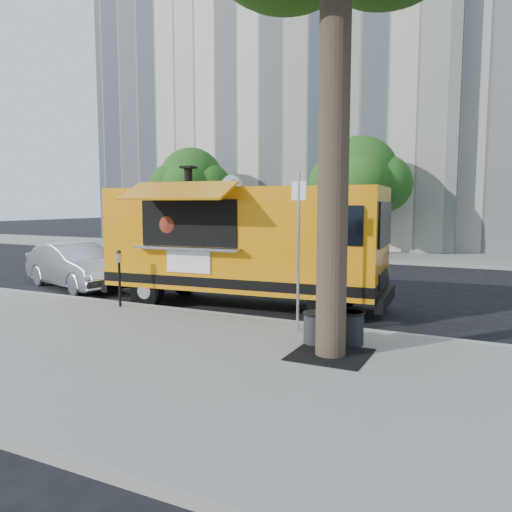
{
  "coord_description": "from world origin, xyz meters",
  "views": [
    {
      "loc": [
        4.96,
        -10.29,
        2.57
      ],
      "look_at": [
        -0.1,
        0.0,
        1.35
      ],
      "focal_mm": 35.0,
      "sensor_mm": 36.0,
      "label": 1
    }
  ],
  "objects": [
    {
      "name": "sign_post",
      "position": [
        1.55,
        -1.55,
        1.85
      ],
      "size": [
        0.28,
        0.06,
        3.0
      ],
      "color": "silver",
      "rests_on": "sidewalk"
    },
    {
      "name": "building_left",
      "position": [
        -8.0,
        22.0,
        12.0
      ],
      "size": [
        22.0,
        14.0,
        24.0
      ],
      "primitive_type": "cube",
      "color": "beige",
      "rests_on": "ground"
    },
    {
      "name": "trash_bin_right",
      "position": [
        2.72,
        -2.06,
        0.46
      ],
      "size": [
        0.48,
        0.48,
        0.58
      ],
      "color": "black",
      "rests_on": "sidewalk"
    },
    {
      "name": "tree_well",
      "position": [
        2.6,
        -2.8,
        0.15
      ],
      "size": [
        1.2,
        1.2,
        0.02
      ],
      "primitive_type": "cube",
      "color": "black",
      "rests_on": "sidewalk"
    },
    {
      "name": "trash_bin_left",
      "position": [
        2.17,
        -2.28,
        0.45
      ],
      "size": [
        0.46,
        0.46,
        0.55
      ],
      "color": "black",
      "rests_on": "sidewalk"
    },
    {
      "name": "sidewalk",
      "position": [
        0.0,
        -4.0,
        0.07
      ],
      "size": [
        60.0,
        6.0,
        0.15
      ],
      "primitive_type": "cube",
      "color": "gray",
      "rests_on": "ground"
    },
    {
      "name": "sedan",
      "position": [
        -6.55,
        0.75,
        0.68
      ],
      "size": [
        4.37,
        2.64,
        1.36
      ],
      "primitive_type": "imported",
      "rotation": [
        0.0,
        0.0,
        1.26
      ],
      "color": "silver",
      "rests_on": "ground"
    },
    {
      "name": "far_tree_a",
      "position": [
        -10.0,
        12.3,
        3.78
      ],
      "size": [
        3.42,
        3.42,
        5.36
      ],
      "color": "#33261C",
      "rests_on": "far_sidewalk"
    },
    {
      "name": "curb",
      "position": [
        0.0,
        -0.93,
        0.07
      ],
      "size": [
        60.0,
        0.14,
        0.16
      ],
      "primitive_type": "cube",
      "color": "#999993",
      "rests_on": "ground"
    },
    {
      "name": "parking_meter",
      "position": [
        -3.0,
        -1.35,
        0.98
      ],
      "size": [
        0.11,
        0.11,
        1.33
      ],
      "color": "black",
      "rests_on": "sidewalk"
    },
    {
      "name": "far_tree_b",
      "position": [
        -1.0,
        12.7,
        3.83
      ],
      "size": [
        3.6,
        3.6,
        5.5
      ],
      "color": "#33261C",
      "rests_on": "far_sidewalk"
    },
    {
      "name": "far_sidewalk",
      "position": [
        0.0,
        13.5,
        0.07
      ],
      "size": [
        60.0,
        5.0,
        0.15
      ],
      "primitive_type": "cube",
      "color": "gray",
      "rests_on": "ground"
    },
    {
      "name": "food_truck",
      "position": [
        -0.73,
        0.54,
        1.64
      ],
      "size": [
        7.19,
        3.67,
        3.48
      ],
      "rotation": [
        0.0,
        0.0,
        0.08
      ],
      "color": "orange",
      "rests_on": "ground"
    },
    {
      "name": "ground",
      "position": [
        0.0,
        0.0,
        0.0
      ],
      "size": [
        120.0,
        120.0,
        0.0
      ],
      "primitive_type": "plane",
      "color": "black",
      "rests_on": "ground"
    }
  ]
}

